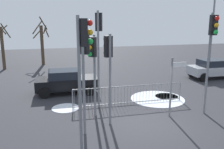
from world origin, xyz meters
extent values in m
plane|color=#2D2D33|center=(0.00, 0.00, 0.00)|extent=(60.00, 60.00, 0.00)
cylinder|color=slate|center=(-2.07, 1.52, 1.95)|extent=(0.11, 0.11, 3.89)
cube|color=black|center=(-2.17, 1.40, 3.34)|extent=(0.39, 0.37, 0.90)
sphere|color=red|center=(-2.33, 1.20, 3.64)|extent=(0.20, 0.20, 0.20)
sphere|color=orange|center=(-2.33, 1.20, 3.34)|extent=(0.20, 0.20, 0.20)
sphere|color=green|center=(-2.33, 1.20, 3.04)|extent=(0.20, 0.20, 0.20)
cylinder|color=slate|center=(-2.83, -0.26, 2.13)|extent=(0.11, 0.11, 4.25)
cube|color=black|center=(-2.74, -0.12, 3.70)|extent=(0.39, 0.36, 0.90)
sphere|color=red|center=(-2.60, 0.08, 4.00)|extent=(0.20, 0.20, 0.20)
sphere|color=orange|center=(-2.60, 0.08, 3.70)|extent=(0.20, 0.20, 0.20)
sphere|color=green|center=(-2.60, 0.08, 3.40)|extent=(0.20, 0.20, 0.20)
cylinder|color=slate|center=(-1.61, 0.40, 1.99)|extent=(0.11, 0.11, 3.99)
cube|color=black|center=(-1.64, 0.56, 3.44)|extent=(0.36, 0.29, 0.90)
sphere|color=red|center=(-1.70, 0.80, 3.74)|extent=(0.20, 0.20, 0.20)
sphere|color=orange|center=(-1.70, 0.80, 3.44)|extent=(0.20, 0.20, 0.20)
sphere|color=green|center=(-1.70, 0.80, 3.14)|extent=(0.20, 0.20, 0.20)
cylinder|color=slate|center=(-3.13, -1.46, 2.35)|extent=(0.11, 0.11, 4.70)
cube|color=black|center=(-2.97, -1.42, 4.15)|extent=(0.29, 0.36, 0.90)
sphere|color=red|center=(-2.73, -1.36, 4.45)|extent=(0.20, 0.20, 0.20)
sphere|color=orange|center=(-2.73, -1.36, 4.15)|extent=(0.20, 0.20, 0.20)
sphere|color=green|center=(-2.73, -1.36, 3.85)|extent=(0.20, 0.20, 0.20)
cylinder|color=slate|center=(3.21, 0.48, 2.42)|extent=(0.11, 0.11, 4.85)
cube|color=black|center=(3.19, 0.32, 4.30)|extent=(0.34, 0.26, 0.90)
sphere|color=red|center=(3.16, 0.07, 4.60)|extent=(0.20, 0.20, 0.20)
sphere|color=orange|center=(3.16, 0.07, 4.30)|extent=(0.20, 0.20, 0.20)
sphere|color=green|center=(3.16, 0.07, 4.00)|extent=(0.20, 0.20, 0.20)
cylinder|color=slate|center=(-1.66, 2.66, 2.48)|extent=(0.11, 0.11, 4.97)
cube|color=black|center=(-1.58, 2.81, 4.42)|extent=(0.38, 0.34, 0.90)
sphere|color=red|center=(-1.48, 3.04, 4.72)|extent=(0.20, 0.20, 0.20)
sphere|color=orange|center=(-1.48, 3.04, 4.42)|extent=(0.20, 0.20, 0.20)
sphere|color=green|center=(-1.48, 3.04, 4.12)|extent=(0.20, 0.20, 0.20)
cylinder|color=slate|center=(1.37, 0.57, 1.43)|extent=(0.09, 0.09, 2.85)
cube|color=white|center=(1.77, 0.60, 2.50)|extent=(0.70, 0.09, 0.22)
cube|color=slate|center=(0.00, 2.59, 1.05)|extent=(6.06, 0.10, 0.04)
cube|color=slate|center=(0.00, 2.59, 0.12)|extent=(6.06, 0.10, 0.04)
cylinder|color=slate|center=(-2.94, 2.62, 0.53)|extent=(0.02, 0.02, 1.05)
cylinder|color=slate|center=(-2.76, 2.61, 0.53)|extent=(0.02, 0.02, 1.05)
cylinder|color=slate|center=(-2.59, 2.61, 0.53)|extent=(0.02, 0.02, 1.05)
cylinder|color=slate|center=(-2.41, 2.61, 0.53)|extent=(0.02, 0.02, 1.05)
cylinder|color=slate|center=(-2.23, 2.61, 0.53)|extent=(0.02, 0.02, 1.05)
cylinder|color=slate|center=(-2.05, 2.61, 0.53)|extent=(0.02, 0.02, 1.05)
cylinder|color=slate|center=(-1.87, 2.60, 0.53)|extent=(0.02, 0.02, 1.05)
cylinder|color=slate|center=(-1.69, 2.60, 0.53)|extent=(0.02, 0.02, 1.05)
cylinder|color=slate|center=(-1.52, 2.60, 0.53)|extent=(0.02, 0.02, 1.05)
cylinder|color=slate|center=(-1.34, 2.60, 0.53)|extent=(0.02, 0.02, 1.05)
cylinder|color=slate|center=(-1.16, 2.60, 0.53)|extent=(0.02, 0.02, 1.05)
cylinder|color=slate|center=(-0.98, 2.60, 0.53)|extent=(0.02, 0.02, 1.05)
cylinder|color=slate|center=(-0.80, 2.59, 0.53)|extent=(0.02, 0.02, 1.05)
cylinder|color=slate|center=(-0.62, 2.59, 0.53)|extent=(0.02, 0.02, 1.05)
cylinder|color=slate|center=(-0.45, 2.59, 0.53)|extent=(0.02, 0.02, 1.05)
cylinder|color=slate|center=(-0.27, 2.59, 0.53)|extent=(0.02, 0.02, 1.05)
cylinder|color=slate|center=(-0.09, 2.59, 0.53)|extent=(0.02, 0.02, 1.05)
cylinder|color=slate|center=(0.09, 2.58, 0.53)|extent=(0.02, 0.02, 1.05)
cylinder|color=slate|center=(0.27, 2.58, 0.53)|extent=(0.02, 0.02, 1.05)
cylinder|color=slate|center=(0.45, 2.58, 0.53)|extent=(0.02, 0.02, 1.05)
cylinder|color=slate|center=(0.62, 2.58, 0.53)|extent=(0.02, 0.02, 1.05)
cylinder|color=slate|center=(0.80, 2.58, 0.53)|extent=(0.02, 0.02, 1.05)
cylinder|color=slate|center=(0.98, 2.58, 0.53)|extent=(0.02, 0.02, 1.05)
cylinder|color=slate|center=(1.16, 2.57, 0.53)|extent=(0.02, 0.02, 1.05)
cylinder|color=slate|center=(1.34, 2.57, 0.53)|extent=(0.02, 0.02, 1.05)
cylinder|color=slate|center=(1.52, 2.57, 0.53)|extent=(0.02, 0.02, 1.05)
cylinder|color=slate|center=(1.69, 2.57, 0.53)|extent=(0.02, 0.02, 1.05)
cylinder|color=slate|center=(1.87, 2.57, 0.53)|extent=(0.02, 0.02, 1.05)
cylinder|color=slate|center=(2.05, 2.56, 0.53)|extent=(0.02, 0.02, 1.05)
cylinder|color=slate|center=(2.23, 2.56, 0.53)|extent=(0.02, 0.02, 1.05)
cylinder|color=slate|center=(2.41, 2.56, 0.53)|extent=(0.02, 0.02, 1.05)
cylinder|color=slate|center=(2.59, 2.56, 0.53)|extent=(0.02, 0.02, 1.05)
cylinder|color=slate|center=(2.76, 2.56, 0.53)|extent=(0.02, 0.02, 1.05)
cylinder|color=slate|center=(2.94, 2.56, 0.53)|extent=(0.02, 0.02, 1.05)
cylinder|color=slate|center=(-3.03, 2.62, 0.53)|extent=(0.06, 0.06, 1.05)
cylinder|color=slate|center=(3.03, 2.55, 0.53)|extent=(0.06, 0.06, 1.05)
cube|color=#B2B5BA|center=(8.33, 6.80, 0.65)|extent=(3.83, 1.76, 0.65)
cube|color=#1E232D|center=(8.18, 6.80, 1.20)|extent=(1.93, 1.53, 0.55)
cylinder|color=black|center=(9.70, 7.63, 0.32)|extent=(0.64, 0.23, 0.64)
cylinder|color=black|center=(7.00, 7.68, 0.32)|extent=(0.64, 0.23, 0.64)
cylinder|color=black|center=(6.97, 5.98, 0.32)|extent=(0.64, 0.23, 0.64)
cube|color=black|center=(-3.09, 5.65, 0.65)|extent=(3.84, 1.80, 0.65)
cube|color=#1E232D|center=(-3.24, 5.65, 1.20)|extent=(1.94, 1.55, 0.55)
cylinder|color=black|center=(-1.72, 6.46, 0.32)|extent=(0.65, 0.24, 0.64)
cylinder|color=black|center=(-1.76, 4.76, 0.32)|extent=(0.65, 0.24, 0.64)
cylinder|color=black|center=(-4.42, 6.53, 0.32)|extent=(0.65, 0.24, 0.64)
cylinder|color=black|center=(-4.46, 4.83, 0.32)|extent=(0.65, 0.24, 0.64)
cylinder|color=slate|center=(8.82, 8.02, 3.03)|extent=(0.14, 0.14, 6.05)
cylinder|color=#473828|center=(-4.70, 16.04, 1.96)|extent=(0.31, 0.31, 3.92)
cylinder|color=#473828|center=(-5.17, 16.36, 3.03)|extent=(0.76, 1.05, 0.75)
cylinder|color=#473828|center=(-4.46, 15.73, 4.14)|extent=(0.77, 0.62, 1.28)
cylinder|color=#473828|center=(-4.36, 16.17, 3.50)|extent=(0.38, 0.78, 0.85)
cylinder|color=#473828|center=(-5.06, 16.53, 3.73)|extent=(1.09, 0.86, 1.36)
cylinder|color=#473828|center=(-4.18, 15.89, 3.23)|extent=(0.43, 1.14, 1.03)
cylinder|color=#473828|center=(-8.13, 14.52, 1.93)|extent=(0.28, 0.28, 3.87)
cylinder|color=#473828|center=(-7.70, 14.25, 3.52)|extent=(0.67, 0.99, 1.35)
cylinder|color=#473828|center=(-8.32, 15.15, 3.40)|extent=(1.35, 0.49, 1.22)
cylinder|color=white|center=(1.93, 3.12, 0.01)|extent=(3.12, 3.12, 0.01)
cylinder|color=white|center=(2.65, 3.38, 0.01)|extent=(1.35, 1.35, 0.01)
cylinder|color=white|center=(-3.39, 2.90, 0.01)|extent=(1.44, 1.44, 0.01)
camera|label=1|loc=(-4.07, -9.46, 4.59)|focal=39.38mm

